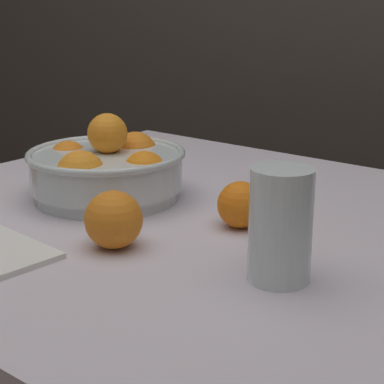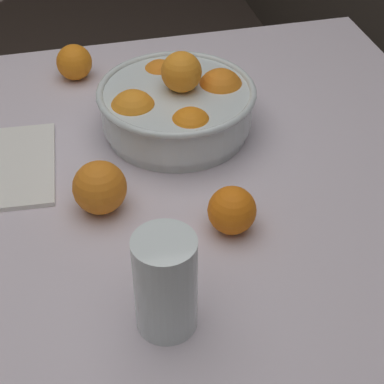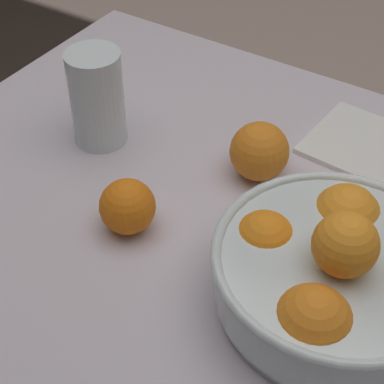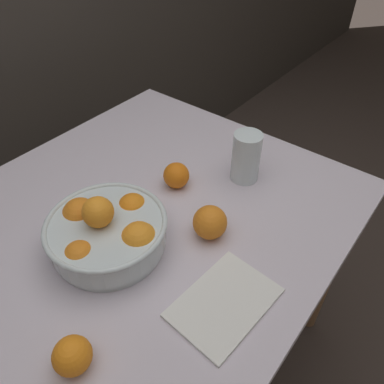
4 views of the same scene
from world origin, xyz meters
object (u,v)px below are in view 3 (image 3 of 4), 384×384
at_px(juice_glass, 98,102).
at_px(orange_loose_near_bowl, 259,151).
at_px(orange_loose_front, 128,206).
at_px(fruit_bowl, 334,275).

xyz_separation_m(juice_glass, orange_loose_near_bowl, (-0.24, -0.05, -0.02)).
bearing_deg(orange_loose_front, juice_glass, -40.94).
bearing_deg(fruit_bowl, orange_loose_front, 4.57).
distance_m(fruit_bowl, orange_loose_near_bowl, 0.23).
distance_m(fruit_bowl, juice_glass, 0.42).
relative_size(juice_glass, orange_loose_front, 2.00).
bearing_deg(fruit_bowl, orange_loose_near_bowl, -42.02).
relative_size(fruit_bowl, orange_loose_front, 3.83).
bearing_deg(orange_loose_near_bowl, orange_loose_front, 63.35).
bearing_deg(fruit_bowl, juice_glass, -14.41).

